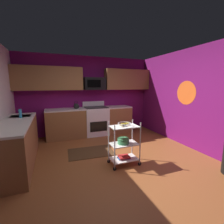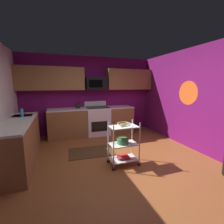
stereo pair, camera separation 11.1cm
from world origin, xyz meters
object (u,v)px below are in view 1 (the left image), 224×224
Objects in this scene: fruit_bowl at (124,124)px; mixing_bowl_large at (123,141)px; rolling_cart at (124,144)px; kettle at (76,106)px; dish_soap_bottle at (20,113)px; book_stack at (124,157)px; microwave at (94,84)px; oven_range at (96,120)px.

fruit_bowl is 1.08× the size of mixing_bowl_large.
kettle is (-0.62, 2.21, 0.54)m from rolling_cart.
dish_soap_bottle is (-2.03, 1.23, 0.14)m from fruit_bowl.
mixing_bowl_large is 0.36m from book_stack.
rolling_cart is 3.63× the size of mixing_bowl_large.
fruit_bowl is at bearing -153.43° from book_stack.
rolling_cart is 0.29m from book_stack.
book_stack is at bearing 0.00° from mixing_bowl_large.
microwave is at bearing 89.36° from mixing_bowl_large.
kettle is (-0.63, -0.11, -0.70)m from microwave.
oven_range reaches higher than book_stack.
oven_range is 2.25m from fruit_bowl.
mixing_bowl_large is at bearing -74.67° from kettle.
dish_soap_bottle is (-2.03, 1.23, 0.86)m from book_stack.
oven_range is 1.23m from microwave.
book_stack is at bearing 26.57° from fruit_bowl.
dish_soap_bottle reaches higher than rolling_cart.
kettle reaches higher than book_stack.
rolling_cart is (-0.01, -2.22, -0.03)m from oven_range.
kettle reaches higher than oven_range.
microwave reaches higher than kettle.
book_stack is 1.34× the size of dish_soap_bottle.
oven_range is 2.24m from book_stack.
fruit_bowl reaches higher than book_stack.
oven_range is 2.22m from rolling_cart.
kettle reaches higher than rolling_cart.
rolling_cart is at bearing -90.23° from oven_range.
rolling_cart is at bearing -90.00° from book_stack.
microwave is at bearing 28.25° from dish_soap_bottle.
oven_range is at bearing 89.77° from book_stack.
mixing_bowl_large is 2.34m from kettle.
kettle is 1.32× the size of dish_soap_bottle.
rolling_cart is (-0.01, -2.32, -1.25)m from microwave.
microwave is 0.95m from kettle.
dish_soap_bottle is (-2.04, -0.99, 0.54)m from oven_range.
oven_range is 0.82m from kettle.
microwave is at bearing 89.79° from rolling_cart.
kettle is (-0.62, 2.21, 0.12)m from fruit_bowl.
rolling_cart is at bearing 0.00° from mixing_bowl_large.
microwave is 2.46m from fruit_bowl.
microwave is at bearing 89.79° from book_stack.
fruit_bowl is 1.03× the size of kettle.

